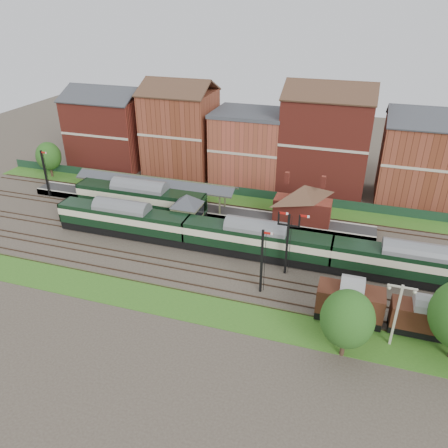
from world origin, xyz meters
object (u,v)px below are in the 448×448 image
(platform_railcar, at_px, (141,199))
(goods_van_a, at_px, (350,302))
(dmu_train, at_px, (256,240))
(semaphore_bracket, at_px, (288,240))
(signal_box, at_px, (187,213))

(platform_railcar, bearing_deg, goods_van_a, -26.00)
(platform_railcar, bearing_deg, dmu_train, -18.36)
(semaphore_bracket, distance_m, platform_railcar, 25.70)
(dmu_train, bearing_deg, signal_box, 162.99)
(dmu_train, bearing_deg, semaphore_bracket, -29.51)
(platform_railcar, relative_size, goods_van_a, 3.05)
(signal_box, relative_size, semaphore_bracket, 0.73)
(signal_box, distance_m, dmu_train, 11.13)
(semaphore_bracket, height_order, platform_railcar, semaphore_bracket)
(semaphore_bracket, xyz_separation_m, platform_railcar, (-24.00, 9.00, -1.91))
(dmu_train, bearing_deg, platform_railcar, 161.64)
(signal_box, distance_m, semaphore_bracket, 16.16)
(semaphore_bracket, relative_size, platform_railcar, 0.40)
(semaphore_bracket, height_order, dmu_train, semaphore_bracket)
(signal_box, bearing_deg, dmu_train, -17.01)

